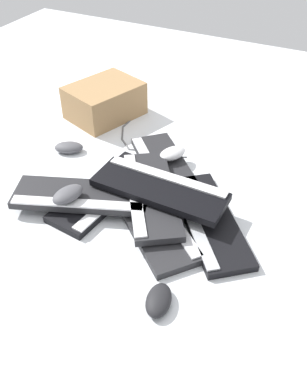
{
  "coord_description": "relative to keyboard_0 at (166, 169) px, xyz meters",
  "views": [
    {
      "loc": [
        -0.95,
        -0.54,
        0.94
      ],
      "look_at": [
        0.02,
        -0.06,
        0.04
      ],
      "focal_mm": 40.0,
      "sensor_mm": 36.0,
      "label": 1
    }
  ],
  "objects": [
    {
      "name": "keyboard_0",
      "position": [
        0.0,
        0.0,
        0.0
      ],
      "size": [
        0.42,
        0.41,
        0.03
      ],
      "color": "#232326",
      "rests_on": "ground"
    },
    {
      "name": "keyboard_1",
      "position": [
        -0.21,
        0.13,
        0.0
      ],
      "size": [
        0.45,
        0.2,
        0.03
      ],
      "color": "black",
      "rests_on": "ground"
    },
    {
      "name": "cable_0",
      "position": [
        0.18,
        0.27,
        -0.01
      ],
      "size": [
        0.27,
        0.57,
        0.01
      ],
      "color": "#59595B",
      "rests_on": "ground"
    },
    {
      "name": "mouse_3",
      "position": [
        0.05,
        -0.0,
        0.04
      ],
      "size": [
        0.13,
        0.11,
        0.04
      ],
      "primitive_type": "ellipsoid",
      "rotation": [
        0.0,
        0.0,
        5.82
      ],
      "color": "silver",
      "rests_on": "keyboard_0"
    },
    {
      "name": "mouse_1",
      "position": [
        -0.54,
        -0.23,
        0.01
      ],
      "size": [
        0.12,
        0.09,
        0.04
      ],
      "primitive_type": "ellipsoid",
      "rotation": [
        0.0,
        0.0,
        3.36
      ],
      "color": "black",
      "rests_on": "ground"
    },
    {
      "name": "ground_plane",
      "position": [
        -0.2,
        0.03,
        -0.01
      ],
      "size": [
        3.2,
        3.2,
        0.0
      ],
      "primitive_type": "plane",
      "color": "silver"
    },
    {
      "name": "keyboard_4",
      "position": [
        -0.18,
        -0.03,
        0.03
      ],
      "size": [
        0.45,
        0.37,
        0.03
      ],
      "color": "#232326",
      "rests_on": "keyboard_2"
    },
    {
      "name": "mouse_2",
      "position": [
        -0.34,
        0.18,
        0.07
      ],
      "size": [
        0.12,
        0.09,
        0.04
      ],
      "primitive_type": "ellipsoid",
      "rotation": [
        0.0,
        0.0,
        2.88
      ],
      "color": "#4C4C51",
      "rests_on": "keyboard_6"
    },
    {
      "name": "keyboard_2",
      "position": [
        -0.27,
        -0.07,
        0.0
      ],
      "size": [
        0.4,
        0.43,
        0.03
      ],
      "color": "#232326",
      "rests_on": "ground"
    },
    {
      "name": "keyboard_5",
      "position": [
        -0.18,
        -0.06,
        0.06
      ],
      "size": [
        0.16,
        0.44,
        0.03
      ],
      "color": "black",
      "rests_on": "keyboard_4"
    },
    {
      "name": "cardboard_box",
      "position": [
        0.26,
        0.41,
        0.06
      ],
      "size": [
        0.36,
        0.31,
        0.14
      ],
      "primitive_type": "cube",
      "rotation": [
        0.0,
        0.0,
        2.8
      ],
      "color": "#9E774C",
      "rests_on": "ground"
    },
    {
      "name": "keyboard_6",
      "position": [
        -0.3,
        0.17,
        0.03
      ],
      "size": [
        0.3,
        0.46,
        0.03
      ],
      "color": "#232326",
      "rests_on": "keyboard_1"
    },
    {
      "name": "keyboard_3",
      "position": [
        -0.19,
        -0.23,
        0.0
      ],
      "size": [
        0.44,
        0.39,
        0.03
      ],
      "color": "black",
      "rests_on": "ground"
    },
    {
      "name": "mouse_0",
      "position": [
        -0.05,
        0.39,
        0.01
      ],
      "size": [
        0.11,
        0.13,
        0.04
      ],
      "primitive_type": "ellipsoid",
      "rotation": [
        0.0,
        0.0,
        5.17
      ],
      "color": "#4C4C51",
      "rests_on": "ground"
    }
  ]
}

